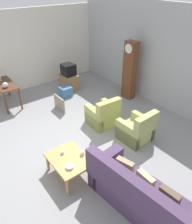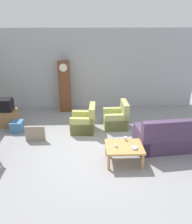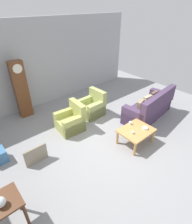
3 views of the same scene
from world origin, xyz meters
name	(u,v)px [view 1 (image 1 of 3)]	position (x,y,z in m)	size (l,w,h in m)	color
ground_plane	(74,148)	(0.00, 0.00, 0.00)	(10.40, 10.40, 0.00)	gray
garage_door_wall	(171,60)	(0.00, 3.60, 1.60)	(8.40, 0.16, 3.20)	#ADAFB5
pegboard_wall_left	(19,52)	(-4.20, 0.40, 1.44)	(0.12, 6.40, 2.88)	silver
couch_floral	(140,195)	(2.17, 0.05, 0.36)	(2.18, 1.09, 1.04)	#4C3856
armchair_olive_near	(103,116)	(-0.39, 1.27, 0.31)	(0.84, 0.81, 0.92)	tan
armchair_olive_far	(137,130)	(0.72, 1.52, 0.31)	(0.81, 0.78, 0.92)	tan
coffee_table_wood	(69,161)	(0.67, -0.53, 0.40)	(0.96, 0.76, 0.47)	tan
console_table_dark	(5,87)	(-3.31, -0.55, 0.67)	(1.30, 0.56, 0.79)	#56331E
grandfather_clock	(130,71)	(-1.17, 3.08, 1.02)	(0.44, 0.30, 2.03)	brown
tv_stand_cabinet	(69,82)	(-3.10, 1.78, 0.29)	(0.68, 0.52, 0.57)	#997047
tv_crt	(68,69)	(-3.10, 1.78, 0.78)	(0.48, 0.44, 0.42)	black
framed_picture_leaning	(59,104)	(-1.89, 0.65, 0.24)	(0.60, 0.05, 0.49)	gray
storage_box_blue	(66,91)	(-2.64, 1.33, 0.18)	(0.39, 0.39, 0.35)	teal
glass_dome_cloche	(5,85)	(-2.97, -0.61, 0.87)	(0.18, 0.18, 0.18)	silver
cup_white_porcelain	(82,153)	(0.74, -0.24, 0.52)	(0.08, 0.08, 0.10)	white
cup_blue_rimmed	(62,152)	(0.45, -0.57, 0.51)	(0.07, 0.07, 0.07)	silver
bowl_white_stacked	(70,167)	(0.90, -0.67, 0.50)	(0.16, 0.16, 0.05)	white
wine_glass_mid	(0,78)	(-3.62, -0.57, 0.90)	(0.08, 0.08, 0.17)	silver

